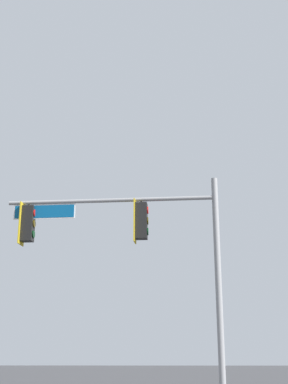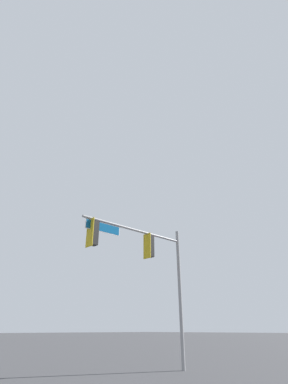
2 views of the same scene
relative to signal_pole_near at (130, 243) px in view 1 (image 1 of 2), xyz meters
The scene contains 1 object.
signal_pole_near is the anchor object (origin of this frame).
Camera 1 is at (-4.72, 6.75, 1.76)m, focal length 50.00 mm.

